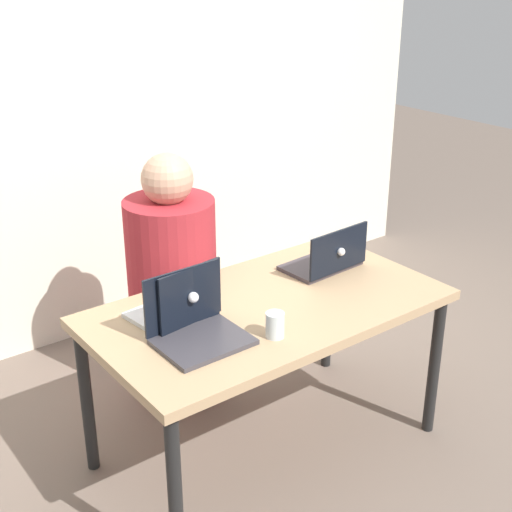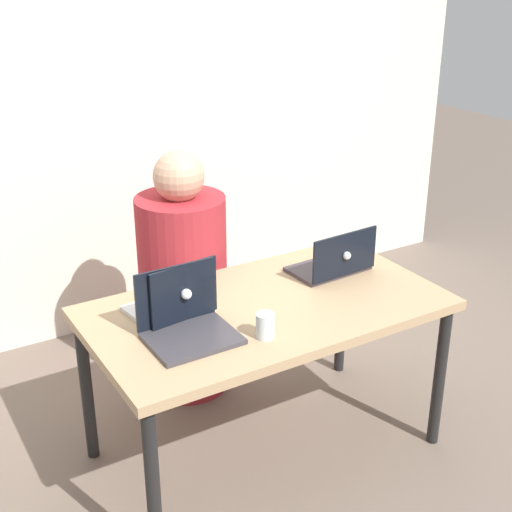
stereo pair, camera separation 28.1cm
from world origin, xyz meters
TOP-DOWN VIEW (x-y plane):
  - ground_plane at (0.00, 0.00)m, footprint 12.00×12.00m
  - back_wall at (0.00, 1.46)m, footprint 4.50×0.10m
  - desk at (0.00, 0.00)m, footprint 1.41×0.78m
  - person_at_center at (-0.06, 0.64)m, footprint 0.48×0.48m
  - laptop_back_left at (-0.35, 0.10)m, footprint 0.31×0.30m
  - laptop_back_right at (0.41, 0.10)m, footprint 0.35×0.25m
  - laptop_front_left at (-0.38, -0.06)m, footprint 0.32×0.29m
  - water_glass_left at (-0.14, -0.22)m, footprint 0.07×0.07m

SIDE VIEW (x-z plane):
  - ground_plane at x=0.00m, z-range 0.00..0.00m
  - person_at_center at x=-0.06m, z-range -0.07..1.12m
  - desk at x=0.00m, z-range 0.29..0.99m
  - water_glass_left at x=-0.14m, z-range 0.70..0.79m
  - laptop_back_right at x=0.41m, z-range 0.64..0.85m
  - laptop_back_left at x=-0.35m, z-range 0.63..0.88m
  - laptop_front_left at x=-0.38m, z-range 0.63..0.88m
  - back_wall at x=0.00m, z-range 0.00..2.48m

